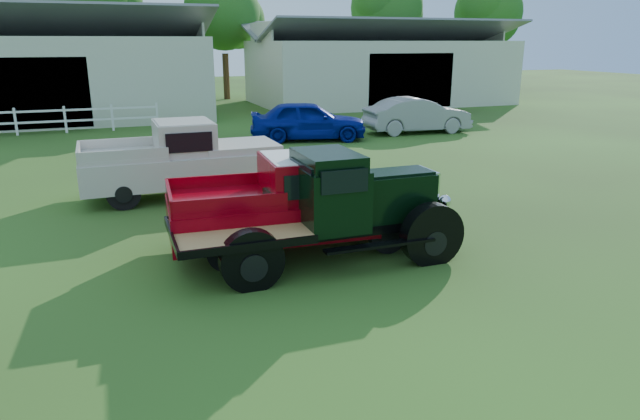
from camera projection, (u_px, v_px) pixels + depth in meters
name	position (u px, v px, depth m)	size (l,w,h in m)	color
ground	(334.00, 291.00, 9.49)	(120.00, 120.00, 0.00)	#2C3918
shed_left	(24.00, 65.00, 29.68)	(18.80, 10.20, 5.60)	#AAAF96
shed_right	(379.00, 63.00, 37.69)	(16.80, 9.20, 5.20)	#AAAF96
tree_b	(83.00, 13.00, 37.03)	(6.90, 6.90, 11.50)	#305818
tree_c	(224.00, 33.00, 39.51)	(5.40, 5.40, 9.00)	#305818
tree_d	(386.00, 28.00, 44.63)	(6.00, 6.00, 10.00)	#305818
tree_e	(487.00, 31.00, 45.60)	(5.70, 5.70, 9.50)	#305818
vintage_flatbed	(322.00, 208.00, 10.53)	(5.22, 2.07, 2.07)	black
red_pickup	(297.00, 202.00, 11.25)	(5.15, 1.98, 1.88)	maroon
white_pickup	(182.00, 160.00, 15.10)	(5.31, 2.06, 1.95)	#BCB3A6
misc_car_blue	(308.00, 120.00, 23.70)	(1.93, 4.79, 1.63)	navy
misc_car_grey	(417.00, 115.00, 25.61)	(1.66, 4.77, 1.57)	gray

